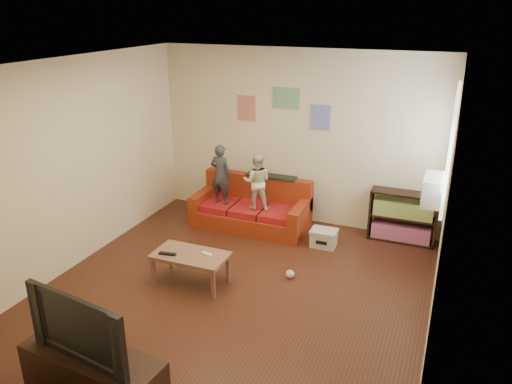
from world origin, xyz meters
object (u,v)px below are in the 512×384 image
at_px(child_b, 257,182).
at_px(tv_stand, 94,377).
at_px(television, 87,323).
at_px(sofa, 252,210).
at_px(child_a, 221,174).
at_px(bookshelf, 402,219).
at_px(file_box, 324,238).
at_px(coffee_table, 190,258).

height_order(child_b, tv_stand, child_b).
height_order(child_b, television, child_b).
distance_m(sofa, child_a, 0.75).
xyz_separation_m(child_b, television, (0.01, -3.79, -0.00)).
bearing_deg(sofa, tv_stand, -87.74).
bearing_deg(sofa, bookshelf, 8.40).
xyz_separation_m(file_box, television, (-1.08, -3.67, 0.67)).
bearing_deg(child_b, child_a, -15.57).
relative_size(coffee_table, tv_stand, 0.70).
relative_size(child_b, bookshelf, 0.91).
distance_m(coffee_table, bookshelf, 3.19).
xyz_separation_m(child_b, coffee_table, (-0.18, -1.75, -0.45)).
bearing_deg(child_b, sofa, -62.92).
height_order(child_a, tv_stand, child_a).
bearing_deg(child_b, coffee_table, 68.68).
bearing_deg(sofa, television, -87.74).
distance_m(sofa, child_b, 0.59).
distance_m(child_a, child_b, 0.60).
bearing_deg(sofa, child_a, -160.41).
bearing_deg(bookshelf, coffee_table, -135.38).
bearing_deg(coffee_table, bookshelf, 44.62).
distance_m(child_a, television, 3.84).
distance_m(child_b, television, 3.79).
relative_size(bookshelf, tv_stand, 0.72).
bearing_deg(file_box, sofa, 167.06).
distance_m(child_a, file_box, 1.84).
height_order(child_a, file_box, child_a).
relative_size(child_a, bookshelf, 0.99).
height_order(sofa, television, television).
distance_m(bookshelf, file_box, 1.20).
height_order(sofa, child_b, child_b).
distance_m(child_b, bookshelf, 2.20).
xyz_separation_m(child_a, file_box, (1.69, -0.12, -0.71)).
xyz_separation_m(tv_stand, television, (-0.00, 0.00, 0.56)).
bearing_deg(child_b, file_box, 157.94).
height_order(coffee_table, bookshelf, bookshelf).
distance_m(coffee_table, file_box, 2.07).
bearing_deg(tv_stand, sofa, 97.44).
distance_m(child_a, tv_stand, 3.89).
height_order(bookshelf, television, television).
distance_m(child_b, file_box, 1.29).
relative_size(sofa, tv_stand, 1.35).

